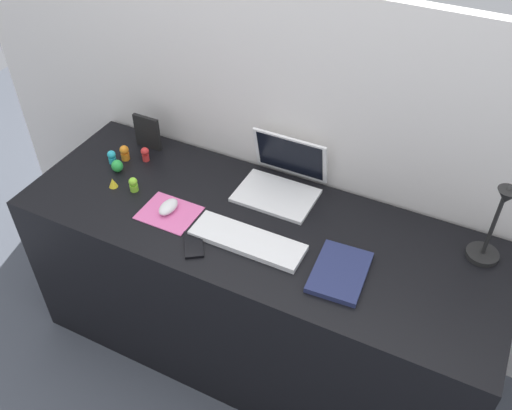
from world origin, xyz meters
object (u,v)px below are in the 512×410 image
(laptop, at_px, (282,178))
(desk_lamp, at_px, (494,226))
(mouse, at_px, (168,207))
(picture_frame, at_px, (147,132))
(notebook_pad, at_px, (340,272))
(toy_figurine_orange, at_px, (125,152))
(toy_figurine_lime, at_px, (133,184))
(toy_figurine_cyan, at_px, (112,157))
(toy_figurine_yellow, at_px, (113,183))
(toy_figurine_red, at_px, (145,154))
(keyboard, at_px, (247,241))
(cell_phone, at_px, (194,244))
(toy_figurine_green, at_px, (117,166))

(laptop, height_order, desk_lamp, desk_lamp)
(mouse, relative_size, picture_frame, 0.64)
(notebook_pad, height_order, toy_figurine_orange, toy_figurine_orange)
(toy_figurine_orange, bearing_deg, mouse, -29.71)
(picture_frame, distance_m, toy_figurine_lime, 0.30)
(desk_lamp, bearing_deg, toy_figurine_cyan, -176.06)
(notebook_pad, bearing_deg, desk_lamp, 29.10)
(toy_figurine_yellow, xyz_separation_m, toy_figurine_red, (0.01, 0.20, 0.01))
(toy_figurine_orange, relative_size, toy_figurine_yellow, 1.70)
(keyboard, xyz_separation_m, picture_frame, (-0.64, 0.33, 0.06))
(desk_lamp, height_order, notebook_pad, desk_lamp)
(laptop, distance_m, desk_lamp, 0.77)
(picture_frame, distance_m, toy_figurine_orange, 0.13)
(mouse, relative_size, cell_phone, 0.75)
(toy_figurine_orange, height_order, toy_figurine_lime, toy_figurine_orange)
(desk_lamp, height_order, picture_frame, desk_lamp)
(mouse, height_order, desk_lamp, desk_lamp)
(mouse, distance_m, toy_figurine_lime, 0.19)
(mouse, height_order, toy_figurine_orange, toy_figurine_orange)
(notebook_pad, relative_size, toy_figurine_orange, 3.63)
(toy_figurine_cyan, bearing_deg, notebook_pad, -8.78)
(toy_figurine_orange, bearing_deg, toy_figurine_lime, -44.60)
(laptop, bearing_deg, mouse, -135.96)
(cell_phone, bearing_deg, toy_figurine_yellow, 128.94)
(toy_figurine_orange, height_order, toy_figurine_yellow, toy_figurine_orange)
(toy_figurine_yellow, bearing_deg, toy_figurine_orange, 111.54)
(toy_figurine_lime, bearing_deg, keyboard, -6.44)
(desk_lamp, xyz_separation_m, notebook_pad, (-0.41, -0.26, -0.16))
(toy_figurine_green, relative_size, toy_figurine_yellow, 1.34)
(cell_phone, xyz_separation_m, desk_lamp, (0.91, 0.36, 0.16))
(toy_figurine_lime, bearing_deg, toy_figurine_yellow, -168.68)
(notebook_pad, bearing_deg, toy_figurine_red, 161.96)
(mouse, xyz_separation_m, picture_frame, (-0.30, 0.31, 0.05))
(mouse, distance_m, toy_figurine_cyan, 0.40)
(toy_figurine_cyan, bearing_deg, toy_figurine_lime, -30.10)
(notebook_pad, height_order, toy_figurine_cyan, toy_figurine_cyan)
(notebook_pad, bearing_deg, toy_figurine_green, 169.01)
(laptop, relative_size, cell_phone, 2.34)
(picture_frame, bearing_deg, cell_phone, -41.40)
(notebook_pad, distance_m, toy_figurine_yellow, 0.95)
(mouse, height_order, toy_figurine_red, toy_figurine_red)
(toy_figurine_red, bearing_deg, picture_frame, 116.56)
(picture_frame, distance_m, toy_figurine_cyan, 0.18)
(keyboard, xyz_separation_m, toy_figurine_cyan, (-0.71, 0.17, 0.02))
(laptop, xyz_separation_m, toy_figurine_yellow, (-0.59, -0.28, -0.03))
(desk_lamp, height_order, toy_figurine_cyan, desk_lamp)
(toy_figurine_orange, height_order, toy_figurine_red, toy_figurine_orange)
(cell_phone, distance_m, desk_lamp, 0.99)
(desk_lamp, xyz_separation_m, toy_figurine_lime, (-1.27, -0.21, -0.14))
(toy_figurine_red, bearing_deg, cell_phone, -37.70)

